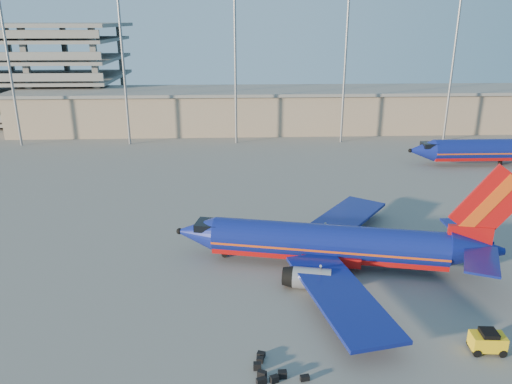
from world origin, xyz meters
TOP-DOWN VIEW (x-y plane):
  - ground at (0.00, 0.00)m, footprint 220.00×220.00m
  - terminal_building at (10.00, 58.00)m, footprint 122.00×16.00m
  - light_mast_row at (5.00, 46.00)m, footprint 101.60×1.60m
  - aircraft_main at (3.86, -4.40)m, footprint 31.36×29.83m
  - aircraft_second at (38.19, 28.99)m, footprint 32.63×12.73m
  - baggage_tug at (12.06, -17.73)m, footprint 2.44×1.59m
  - luggage_pile at (-3.39, -19.40)m, footprint 3.62×3.26m

SIDE VIEW (x-z plane):
  - ground at x=0.00m, z-range 0.00..0.00m
  - luggage_pile at x=-3.39m, z-range -0.04..0.50m
  - baggage_tug at x=12.06m, z-range 0.03..1.72m
  - aircraft_main at x=3.86m, z-range -3.08..7.68m
  - aircraft_second at x=38.19m, z-range -2.99..8.07m
  - terminal_building at x=10.00m, z-range 0.07..8.57m
  - light_mast_row at x=5.00m, z-range 3.23..31.88m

